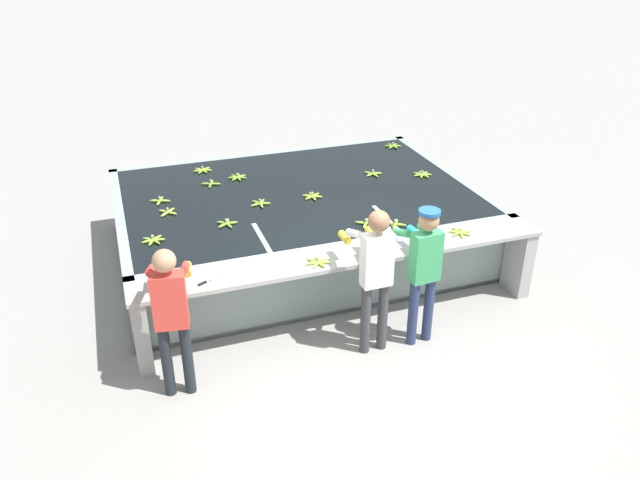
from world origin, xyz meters
name	(u,v)px	position (x,y,z in m)	size (l,w,h in m)	color
ground_plane	(354,335)	(0.00, 0.00, 0.00)	(80.00, 80.00, 0.00)	gray
wash_tank	(297,222)	(0.00, 2.15, 0.46)	(4.82, 3.41, 0.93)	gray
work_ledge	(348,276)	(0.00, 0.23, 0.67)	(4.82, 0.45, 0.93)	#9E9E99
worker_0	(171,309)	(-2.01, -0.28, 0.98)	(0.48, 0.74, 1.63)	#1E2328
worker_1	(375,268)	(0.10, -0.27, 1.02)	(0.41, 0.72, 1.69)	#38383D
worker_2	(423,264)	(0.65, -0.30, 0.99)	(0.44, 0.73, 1.63)	navy
banana_bunch_floating_0	(393,146)	(2.04, 3.41, 0.95)	(0.27, 0.28, 0.08)	#75A333
banana_bunch_floating_1	(422,174)	(1.90, 2.12, 0.95)	(0.28, 0.28, 0.08)	#8CB738
banana_bunch_floating_2	(260,203)	(-0.58, 1.89, 0.95)	(0.28, 0.27, 0.08)	#7FAD33
banana_bunch_floating_3	(203,170)	(-1.09, 3.35, 0.95)	(0.28, 0.28, 0.08)	#8CB738
banana_bunch_floating_4	(373,174)	(1.23, 2.39, 0.95)	(0.27, 0.27, 0.08)	#93BC3D
banana_bunch_floating_5	(211,184)	(-1.07, 2.78, 0.95)	(0.27, 0.27, 0.08)	#75A333
banana_bunch_floating_6	(160,201)	(-1.81, 2.41, 0.95)	(0.27, 0.27, 0.08)	#8CB738
banana_bunch_floating_7	(366,223)	(0.49, 0.89, 0.95)	(0.25, 0.25, 0.08)	#7FAD33
banana_bunch_floating_8	(168,212)	(-1.76, 2.01, 0.95)	(0.23, 0.23, 0.08)	#9EC642
banana_bunch_floating_9	(312,196)	(0.14, 1.89, 0.95)	(0.26, 0.28, 0.08)	#8CB738
banana_bunch_floating_10	(395,224)	(0.82, 0.75, 0.95)	(0.25, 0.25, 0.08)	#7FAD33
banana_bunch_floating_11	(227,223)	(-1.12, 1.44, 0.95)	(0.27, 0.28, 0.08)	#75A333
banana_bunch_floating_12	(238,177)	(-0.66, 2.90, 0.95)	(0.28, 0.28, 0.08)	#75A333
banana_bunch_floating_13	(153,240)	(-2.02, 1.29, 0.95)	(0.28, 0.27, 0.08)	#7FAD33
banana_bunch_ledge_0	(318,262)	(-0.38, 0.16, 0.95)	(0.28, 0.28, 0.08)	#93BC3D
banana_bunch_ledge_1	(460,232)	(1.45, 0.29, 0.95)	(0.28, 0.28, 0.08)	#93BC3D
knife_0	(208,281)	(-1.58, 0.18, 0.94)	(0.33, 0.18, 0.02)	silver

